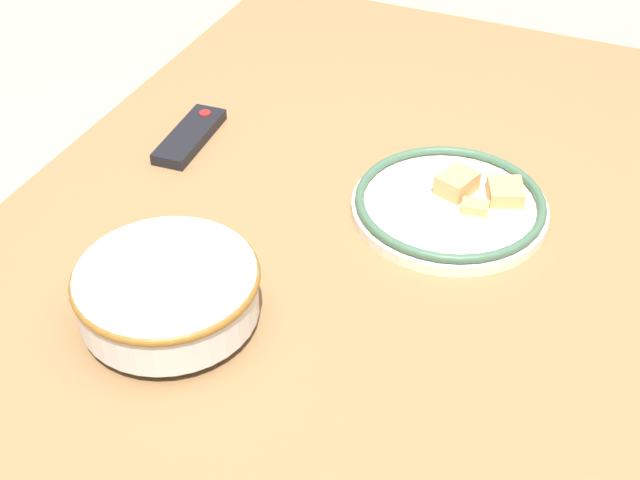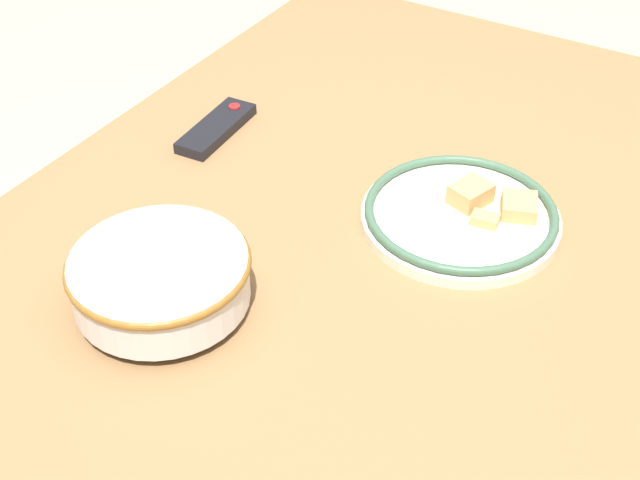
# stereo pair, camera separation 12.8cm
# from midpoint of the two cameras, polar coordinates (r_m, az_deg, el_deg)

# --- Properties ---
(dining_table) EXTENTS (1.49, 1.09, 0.72)m
(dining_table) POSITION_cam_midpoint_polar(r_m,az_deg,el_deg) (1.45, 0.28, -0.36)
(dining_table) COLOR olive
(dining_table) RESTS_ON ground_plane
(noodle_bowl) EXTENTS (0.25, 0.25, 0.08)m
(noodle_bowl) POSITION_cam_midpoint_polar(r_m,az_deg,el_deg) (1.22, -12.72, -3.38)
(noodle_bowl) COLOR silver
(noodle_bowl) RESTS_ON dining_table
(food_plate) EXTENTS (0.31, 0.31, 0.05)m
(food_plate) POSITION_cam_midpoint_polar(r_m,az_deg,el_deg) (1.40, 5.83, 2.20)
(food_plate) COLOR silver
(food_plate) RESTS_ON dining_table
(tv_remote) EXTENTS (0.18, 0.07, 0.02)m
(tv_remote) POSITION_cam_midpoint_polar(r_m,az_deg,el_deg) (1.60, -10.63, 6.47)
(tv_remote) COLOR black
(tv_remote) RESTS_ON dining_table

